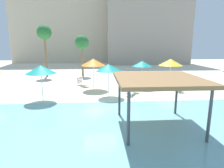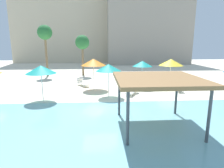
# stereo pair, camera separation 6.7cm
# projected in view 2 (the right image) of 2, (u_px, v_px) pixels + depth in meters

# --- Properties ---
(ground_plane) EXTENTS (80.00, 80.00, 0.00)m
(ground_plane) POSITION_uv_depth(u_px,v_px,m) (101.00, 109.00, 12.48)
(ground_plane) COLOR beige
(lagoon_water) EXTENTS (44.00, 13.50, 0.04)m
(lagoon_water) POSITION_uv_depth(u_px,v_px,m) (102.00, 155.00, 7.35)
(lagoon_water) COLOR #7AB7C1
(lagoon_water) RESTS_ON ground
(shade_pavilion) EXTENTS (4.20, 4.20, 2.64)m
(shade_pavilion) POSITION_uv_depth(u_px,v_px,m) (158.00, 81.00, 9.33)
(shade_pavilion) COLOR #42474C
(shade_pavilion) RESTS_ON ground
(beach_umbrella_yellow_0) EXTENTS (2.46, 2.46, 2.77)m
(beach_umbrella_yellow_0) POSITION_uv_depth(u_px,v_px,m) (171.00, 62.00, 19.36)
(beach_umbrella_yellow_0) COLOR silver
(beach_umbrella_yellow_0) RESTS_ON ground
(beach_umbrella_teal_2) EXTENTS (2.09, 2.09, 2.68)m
(beach_umbrella_teal_2) POSITION_uv_depth(u_px,v_px,m) (109.00, 68.00, 15.26)
(beach_umbrella_teal_2) COLOR silver
(beach_umbrella_teal_2) RESTS_ON ground
(beach_umbrella_teal_3) EXTENTS (1.96, 1.96, 2.64)m
(beach_umbrella_teal_3) POSITION_uv_depth(u_px,v_px,m) (142.00, 64.00, 18.55)
(beach_umbrella_teal_3) COLOR silver
(beach_umbrella_teal_3) RESTS_ON ground
(beach_umbrella_teal_4) EXTENTS (2.24, 2.24, 2.71)m
(beach_umbrella_teal_4) POSITION_uv_depth(u_px,v_px,m) (41.00, 69.00, 14.04)
(beach_umbrella_teal_4) COLOR silver
(beach_umbrella_teal_4) RESTS_ON ground
(beach_umbrella_orange_6) EXTENTS (2.33, 2.33, 2.92)m
(beach_umbrella_orange_6) POSITION_uv_depth(u_px,v_px,m) (93.00, 62.00, 17.71)
(beach_umbrella_orange_6) COLOR silver
(beach_umbrella_orange_6) RESTS_ON ground
(lounge_chair_0) EXTENTS (1.45, 1.95, 0.74)m
(lounge_chair_0) POSITION_uv_depth(u_px,v_px,m) (133.00, 90.00, 16.30)
(lounge_chair_0) COLOR white
(lounge_chair_0) RESTS_ON ground
(lounge_chair_1) EXTENTS (1.46, 1.94, 0.74)m
(lounge_chair_1) POSITION_uv_depth(u_px,v_px,m) (82.00, 83.00, 19.55)
(lounge_chair_1) COLOR white
(lounge_chair_1) RESTS_ON ground
(lounge_chair_2) EXTENTS (0.64, 1.91, 0.74)m
(lounge_chair_2) POSITION_uv_depth(u_px,v_px,m) (177.00, 87.00, 17.55)
(lounge_chair_2) COLOR white
(lounge_chair_2) RESTS_ON ground
(palm_tree_0) EXTENTS (1.90, 1.90, 6.72)m
(palm_tree_0) POSITION_uv_depth(u_px,v_px,m) (45.00, 34.00, 24.42)
(palm_tree_0) COLOR brown
(palm_tree_0) RESTS_ON ground
(palm_tree_1) EXTENTS (1.90, 1.90, 5.47)m
(palm_tree_1) POSITION_uv_depth(u_px,v_px,m) (82.00, 43.00, 25.29)
(palm_tree_1) COLOR brown
(palm_tree_1) RESTS_ON ground
(hotel_block_0) EXTENTS (23.72, 10.99, 20.39)m
(hotel_block_0) POSITION_uv_depth(u_px,v_px,m) (68.00, 20.00, 46.47)
(hotel_block_0) COLOR beige
(hotel_block_0) RESTS_ON ground
(hotel_block_1) EXTENTS (17.53, 10.86, 16.05)m
(hotel_block_1) POSITION_uv_depth(u_px,v_px,m) (146.00, 27.00, 42.69)
(hotel_block_1) COLOR #9E9384
(hotel_block_1) RESTS_ON ground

